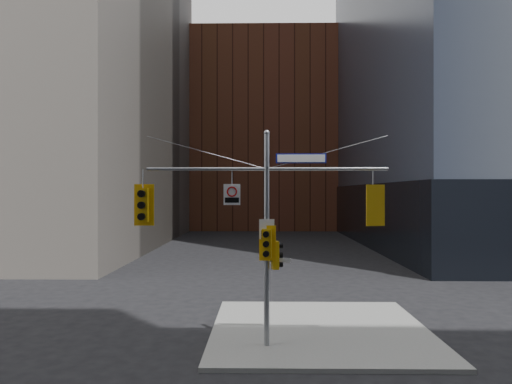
{
  "coord_description": "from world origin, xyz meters",
  "views": [
    {
      "loc": [
        -0.14,
        -13.12,
        5.22
      ],
      "look_at": [
        -0.36,
        2.0,
        5.23
      ],
      "focal_mm": 32.0,
      "sensor_mm": 36.0,
      "label": 1
    }
  ],
  "objects_px": {
    "traffic_light_west_arm": "(143,205)",
    "traffic_light_east_arm": "(373,205)",
    "signal_assembly": "(267,217)",
    "traffic_light_pole_front": "(267,244)",
    "regulatory_sign_arm": "(232,194)",
    "traffic_light_pole_side": "(276,255)",
    "street_sign_blade": "(301,158)"
  },
  "relations": [
    {
      "from": "traffic_light_west_arm",
      "to": "traffic_light_east_arm",
      "type": "bearing_deg",
      "value": -1.75
    },
    {
      "from": "traffic_light_pole_side",
      "to": "traffic_light_pole_front",
      "type": "bearing_deg",
      "value": 119.82
    },
    {
      "from": "traffic_light_east_arm",
      "to": "street_sign_blade",
      "type": "height_order",
      "value": "street_sign_blade"
    },
    {
      "from": "traffic_light_east_arm",
      "to": "regulatory_sign_arm",
      "type": "xyz_separation_m",
      "value": [
        -4.67,
        -0.02,
        0.37
      ]
    },
    {
      "from": "signal_assembly",
      "to": "street_sign_blade",
      "type": "xyz_separation_m",
      "value": [
        1.14,
        0.0,
        1.93
      ]
    },
    {
      "from": "traffic_light_west_arm",
      "to": "traffic_light_east_arm",
      "type": "distance_m",
      "value": 7.64
    },
    {
      "from": "signal_assembly",
      "to": "traffic_light_west_arm",
      "type": "xyz_separation_m",
      "value": [
        -4.13,
        0.01,
        0.38
      ]
    },
    {
      "from": "traffic_light_east_arm",
      "to": "street_sign_blade",
      "type": "distance_m",
      "value": 2.83
    },
    {
      "from": "traffic_light_pole_front",
      "to": "traffic_light_west_arm",
      "type": "bearing_deg",
      "value": -175.13
    },
    {
      "from": "traffic_light_pole_side",
      "to": "traffic_light_east_arm",
      "type": "bearing_deg",
      "value": -102.12
    },
    {
      "from": "traffic_light_pole_front",
      "to": "regulatory_sign_arm",
      "type": "height_order",
      "value": "regulatory_sign_arm"
    },
    {
      "from": "street_sign_blade",
      "to": "regulatory_sign_arm",
      "type": "relative_size",
      "value": 2.4
    },
    {
      "from": "traffic_light_west_arm",
      "to": "traffic_light_east_arm",
      "type": "height_order",
      "value": "traffic_light_west_arm"
    },
    {
      "from": "traffic_light_pole_front",
      "to": "traffic_light_east_arm",
      "type": "bearing_deg",
      "value": 13.13
    },
    {
      "from": "traffic_light_west_arm",
      "to": "regulatory_sign_arm",
      "type": "bearing_deg",
      "value": -2.31
    },
    {
      "from": "signal_assembly",
      "to": "regulatory_sign_arm",
      "type": "xyz_separation_m",
      "value": [
        -1.16,
        -0.02,
        0.75
      ]
    },
    {
      "from": "traffic_light_west_arm",
      "to": "traffic_light_pole_side",
      "type": "relative_size",
      "value": 1.51
    },
    {
      "from": "street_sign_blade",
      "to": "traffic_light_pole_front",
      "type": "bearing_deg",
      "value": -165.89
    },
    {
      "from": "traffic_light_west_arm",
      "to": "traffic_light_pole_side",
      "type": "distance_m",
      "value": 4.75
    },
    {
      "from": "signal_assembly",
      "to": "traffic_light_east_arm",
      "type": "xyz_separation_m",
      "value": [
        3.51,
        0.0,
        0.38
      ]
    },
    {
      "from": "traffic_light_pole_front",
      "to": "regulatory_sign_arm",
      "type": "xyz_separation_m",
      "value": [
        -1.16,
        0.25,
        1.62
      ]
    },
    {
      "from": "signal_assembly",
      "to": "traffic_light_east_arm",
      "type": "distance_m",
      "value": 3.53
    },
    {
      "from": "signal_assembly",
      "to": "regulatory_sign_arm",
      "type": "bearing_deg",
      "value": -179.0
    },
    {
      "from": "signal_assembly",
      "to": "traffic_light_east_arm",
      "type": "height_order",
      "value": "signal_assembly"
    },
    {
      "from": "traffic_light_east_arm",
      "to": "traffic_light_pole_front",
      "type": "distance_m",
      "value": 3.74
    },
    {
      "from": "traffic_light_pole_side",
      "to": "regulatory_sign_arm",
      "type": "bearing_deg",
      "value": 79.52
    },
    {
      "from": "traffic_light_east_arm",
      "to": "street_sign_blade",
      "type": "bearing_deg",
      "value": -13.25
    },
    {
      "from": "traffic_light_west_arm",
      "to": "signal_assembly",
      "type": "bearing_deg",
      "value": -1.85
    },
    {
      "from": "signal_assembly",
      "to": "traffic_light_pole_front",
      "type": "distance_m",
      "value": 0.9
    },
    {
      "from": "traffic_light_west_arm",
      "to": "traffic_light_pole_front",
      "type": "height_order",
      "value": "traffic_light_west_arm"
    },
    {
      "from": "traffic_light_west_arm",
      "to": "traffic_light_pole_front",
      "type": "xyz_separation_m",
      "value": [
        4.13,
        -0.28,
        -1.25
      ]
    },
    {
      "from": "traffic_light_west_arm",
      "to": "traffic_light_pole_front",
      "type": "distance_m",
      "value": 4.33
    }
  ]
}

